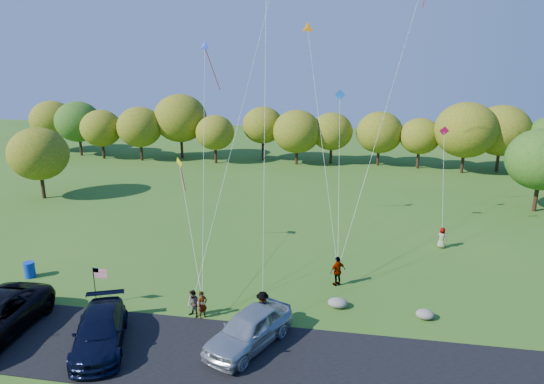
{
  "coord_description": "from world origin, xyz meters",
  "views": [
    {
      "loc": [
        7.98,
        -22.96,
        13.66
      ],
      "look_at": [
        2.85,
        6.0,
        5.24
      ],
      "focal_mm": 32.0,
      "sensor_mm": 36.0,
      "label": 1
    }
  ],
  "objects_px": {
    "minivan_silver": "(249,329)",
    "trash_barrel": "(30,270)",
    "flyer_b": "(193,304)",
    "flyer_c": "(263,308)",
    "flyer_e": "(442,238)",
    "minivan_navy": "(100,331)",
    "flyer_a": "(202,305)",
    "flyer_d": "(338,271)"
  },
  "relations": [
    {
      "from": "flyer_e",
      "to": "minivan_silver",
      "type": "bearing_deg",
      "value": 81.13
    },
    {
      "from": "minivan_navy",
      "to": "flyer_b",
      "type": "bearing_deg",
      "value": 23.36
    },
    {
      "from": "flyer_b",
      "to": "flyer_e",
      "type": "bearing_deg",
      "value": 67.4
    },
    {
      "from": "trash_barrel",
      "to": "flyer_b",
      "type": "bearing_deg",
      "value": -13.39
    },
    {
      "from": "minivan_silver",
      "to": "flyer_c",
      "type": "xyz_separation_m",
      "value": [
        0.24,
        2.18,
        -0.05
      ]
    },
    {
      "from": "minivan_silver",
      "to": "trash_barrel",
      "type": "xyz_separation_m",
      "value": [
        -15.35,
        5.0,
        -0.46
      ]
    },
    {
      "from": "minivan_navy",
      "to": "flyer_e",
      "type": "xyz_separation_m",
      "value": [
        18.12,
        15.89,
        -0.1
      ]
    },
    {
      "from": "minivan_silver",
      "to": "flyer_d",
      "type": "bearing_deg",
      "value": 86.8
    },
    {
      "from": "flyer_b",
      "to": "flyer_d",
      "type": "relative_size",
      "value": 0.82
    },
    {
      "from": "flyer_d",
      "to": "minivan_navy",
      "type": "bearing_deg",
      "value": -1.72
    },
    {
      "from": "flyer_c",
      "to": "flyer_e",
      "type": "height_order",
      "value": "flyer_c"
    },
    {
      "from": "flyer_d",
      "to": "flyer_e",
      "type": "relative_size",
      "value": 1.22
    },
    {
      "from": "trash_barrel",
      "to": "flyer_a",
      "type": "bearing_deg",
      "value": -12.86
    },
    {
      "from": "flyer_e",
      "to": "trash_barrel",
      "type": "height_order",
      "value": "flyer_e"
    },
    {
      "from": "flyer_e",
      "to": "flyer_b",
      "type": "bearing_deg",
      "value": 68.67
    },
    {
      "from": "flyer_c",
      "to": "trash_barrel",
      "type": "relative_size",
      "value": 1.81
    },
    {
      "from": "flyer_a",
      "to": "flyer_c",
      "type": "bearing_deg",
      "value": -50.23
    },
    {
      "from": "flyer_c",
      "to": "flyer_e",
      "type": "xyz_separation_m",
      "value": [
        10.86,
        12.41,
        -0.13
      ]
    },
    {
      "from": "flyer_c",
      "to": "flyer_d",
      "type": "relative_size",
      "value": 0.97
    },
    {
      "from": "minivan_silver",
      "to": "flyer_e",
      "type": "distance_m",
      "value": 18.33
    },
    {
      "from": "flyer_b",
      "to": "flyer_e",
      "type": "height_order",
      "value": "flyer_e"
    },
    {
      "from": "minivan_navy",
      "to": "flyer_c",
      "type": "distance_m",
      "value": 8.05
    },
    {
      "from": "flyer_e",
      "to": "trash_barrel",
      "type": "bearing_deg",
      "value": 48.32
    },
    {
      "from": "flyer_a",
      "to": "minivan_navy",
      "type": "bearing_deg",
      "value": 170.86
    },
    {
      "from": "flyer_a",
      "to": "trash_barrel",
      "type": "bearing_deg",
      "value": 116.9
    },
    {
      "from": "flyer_a",
      "to": "minivan_silver",
      "type": "bearing_deg",
      "value": -85.99
    },
    {
      "from": "minivan_navy",
      "to": "flyer_a",
      "type": "relative_size",
      "value": 3.65
    },
    {
      "from": "minivan_silver",
      "to": "flyer_a",
      "type": "xyz_separation_m",
      "value": [
        -3.03,
        2.18,
        -0.19
      ]
    },
    {
      "from": "flyer_b",
      "to": "flyer_c",
      "type": "distance_m",
      "value": 3.78
    },
    {
      "from": "flyer_b",
      "to": "flyer_c",
      "type": "height_order",
      "value": "flyer_c"
    },
    {
      "from": "flyer_b",
      "to": "flyer_e",
      "type": "relative_size",
      "value": 0.99
    },
    {
      "from": "flyer_a",
      "to": "flyer_b",
      "type": "distance_m",
      "value": 0.5
    },
    {
      "from": "flyer_c",
      "to": "trash_barrel",
      "type": "bearing_deg",
      "value": -0.41
    },
    {
      "from": "flyer_c",
      "to": "flyer_d",
      "type": "height_order",
      "value": "flyer_d"
    },
    {
      "from": "flyer_b",
      "to": "flyer_c",
      "type": "xyz_separation_m",
      "value": [
        3.77,
        0.0,
        0.14
      ]
    },
    {
      "from": "flyer_d",
      "to": "flyer_b",
      "type": "bearing_deg",
      "value": -5.44
    },
    {
      "from": "minivan_silver",
      "to": "flyer_c",
      "type": "relative_size",
      "value": 2.91
    },
    {
      "from": "flyer_b",
      "to": "trash_barrel",
      "type": "height_order",
      "value": "flyer_b"
    },
    {
      "from": "minivan_navy",
      "to": "flyer_c",
      "type": "xyz_separation_m",
      "value": [
        7.26,
        3.48,
        0.03
      ]
    },
    {
      "from": "minivan_silver",
      "to": "flyer_a",
      "type": "distance_m",
      "value": 3.74
    },
    {
      "from": "minivan_silver",
      "to": "flyer_b",
      "type": "bearing_deg",
      "value": 173.25
    },
    {
      "from": "flyer_d",
      "to": "flyer_e",
      "type": "height_order",
      "value": "flyer_d"
    }
  ]
}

